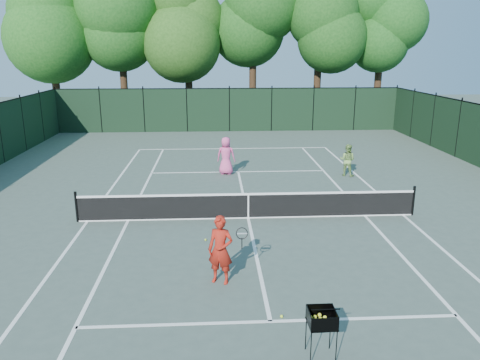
{
  "coord_description": "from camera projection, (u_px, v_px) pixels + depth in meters",
  "views": [
    {
      "loc": [
        -1.16,
        -15.19,
        5.62
      ],
      "look_at": [
        -0.23,
        1.0,
        1.1
      ],
      "focal_mm": 35.0,
      "sensor_mm": 36.0,
      "label": 1
    }
  ],
  "objects": [
    {
      "name": "service_line_near",
      "position": [
        270.0,
        321.0,
        10.02
      ],
      "size": [
        8.23,
        0.1,
        0.01
      ],
      "primitive_type": "cube",
      "color": "white",
      "rests_on": "ground"
    },
    {
      "name": "loose_ball_near_cart",
      "position": [
        282.0,
        316.0,
        10.16
      ],
      "size": [
        0.07,
        0.07,
        0.07
      ],
      "primitive_type": "sphere",
      "color": "#CBE92F",
      "rests_on": "ground"
    },
    {
      "name": "center_service_line",
      "position": [
        248.0,
        218.0,
        16.18
      ],
      "size": [
        0.1,
        12.8,
        0.01
      ],
      "primitive_type": "cube",
      "color": "white",
      "rests_on": "ground"
    },
    {
      "name": "tree_4",
      "position": [
        320.0,
        15.0,
        35.15
      ],
      "size": [
        6.2,
        6.2,
        12.97
      ],
      "color": "black",
      "rests_on": "ground"
    },
    {
      "name": "player_pink",
      "position": [
        226.0,
        156.0,
        21.73
      ],
      "size": [
        0.95,
        0.71,
        1.76
      ],
      "rotation": [
        0.0,
        0.0,
        2.95
      ],
      "color": "#E04F8E",
      "rests_on": "ground"
    },
    {
      "name": "tree_1",
      "position": [
        119.0,
        7.0,
        34.56
      ],
      "size": [
        6.8,
        6.8,
        13.98
      ],
      "color": "black",
      "rests_on": "ground"
    },
    {
      "name": "ball_hopper",
      "position": [
        322.0,
        318.0,
        8.66
      ],
      "size": [
        0.53,
        0.53,
        0.98
      ],
      "rotation": [
        0.0,
        0.0,
        0.04
      ],
      "color": "black",
      "rests_on": "ground"
    },
    {
      "name": "tree_3",
      "position": [
        253.0,
        3.0,
        35.32
      ],
      "size": [
        7.0,
        7.0,
        14.45
      ],
      "color": "black",
      "rests_on": "ground"
    },
    {
      "name": "fence_far",
      "position": [
        229.0,
        110.0,
        33.09
      ],
      "size": [
        24.0,
        0.05,
        3.0
      ],
      "primitive_type": "cube",
      "color": "black",
      "rests_on": "ground"
    },
    {
      "name": "sideline_doubles_left",
      "position": [
        87.0,
        221.0,
        15.88
      ],
      "size": [
        0.1,
        23.77,
        0.01
      ],
      "primitive_type": "cube",
      "color": "white",
      "rests_on": "ground"
    },
    {
      "name": "player_green",
      "position": [
        347.0,
        160.0,
        21.47
      ],
      "size": [
        0.91,
        0.85,
        1.48
      ],
      "rotation": [
        0.0,
        0.0,
        2.59
      ],
      "color": "#79A251",
      "rests_on": "ground"
    },
    {
      "name": "ground",
      "position": [
        248.0,
        218.0,
        16.18
      ],
      "size": [
        90.0,
        90.0,
        0.0
      ],
      "primitive_type": "plane",
      "color": "#445349",
      "rests_on": "ground"
    },
    {
      "name": "service_line_far",
      "position": [
        238.0,
        172.0,
        22.33
      ],
      "size": [
        8.23,
        0.1,
        0.01
      ],
      "primitive_type": "cube",
      "color": "white",
      "rests_on": "ground"
    },
    {
      "name": "tennis_net",
      "position": [
        248.0,
        205.0,
        16.05
      ],
      "size": [
        11.69,
        0.09,
        1.06
      ],
      "color": "black",
      "rests_on": "ground"
    },
    {
      "name": "tree_0",
      "position": [
        49.0,
        14.0,
        33.95
      ],
      "size": [
        6.4,
        6.4,
        13.14
      ],
      "color": "black",
      "rests_on": "ground"
    },
    {
      "name": "loose_ball_midcourt",
      "position": [
        206.0,
        240.0,
        14.25
      ],
      "size": [
        0.07,
        0.07,
        0.07
      ],
      "primitive_type": "sphere",
      "color": "#B5D52B",
      "rests_on": "ground"
    },
    {
      "name": "tree_5",
      "position": [
        382.0,
        22.0,
        36.03
      ],
      "size": [
        5.8,
        5.8,
        12.23
      ],
      "color": "black",
      "rests_on": "ground"
    },
    {
      "name": "baseline_far",
      "position": [
        233.0,
        148.0,
        27.61
      ],
      "size": [
        10.97,
        0.1,
        0.01
      ],
      "primitive_type": "cube",
      "color": "white",
      "rests_on": "ground"
    },
    {
      "name": "tree_2",
      "position": [
        187.0,
        21.0,
        34.91
      ],
      "size": [
        6.0,
        6.0,
        12.4
      ],
      "color": "black",
      "rests_on": "ground"
    },
    {
      "name": "sideline_doubles_right",
      "position": [
        403.0,
        215.0,
        16.48
      ],
      "size": [
        0.1,
        23.77,
        0.01
      ],
      "primitive_type": "cube",
      "color": "white",
      "rests_on": "ground"
    },
    {
      "name": "sideline_singles_left",
      "position": [
        128.0,
        221.0,
        15.95
      ],
      "size": [
        0.1,
        23.77,
        0.01
      ],
      "primitive_type": "cube",
      "color": "white",
      "rests_on": "ground"
    },
    {
      "name": "coach",
      "position": [
        221.0,
        250.0,
        11.51
      ],
      "size": [
        1.06,
        0.6,
        1.74
      ],
      "rotation": [
        0.0,
        0.0,
        -0.33
      ],
      "color": "#A41E12",
      "rests_on": "ground"
    },
    {
      "name": "sideline_singles_right",
      "position": [
        365.0,
        216.0,
        16.41
      ],
      "size": [
        0.1,
        23.77,
        0.01
      ],
      "primitive_type": "cube",
      "color": "white",
      "rests_on": "ground"
    }
  ]
}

